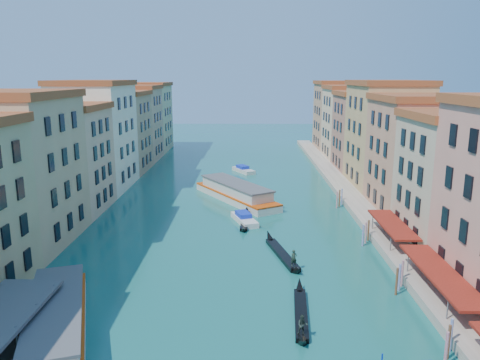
% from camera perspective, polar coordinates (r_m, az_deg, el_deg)
% --- Properties ---
extents(left_bank_palazzos, '(12.80, 128.40, 21.00)m').
position_cam_1_polar(left_bank_palazzos, '(89.48, -18.35, 4.20)').
color(left_bank_palazzos, '#C2B48D').
rests_on(left_bank_palazzos, ground).
extents(right_bank_palazzos, '(12.80, 128.40, 21.00)m').
position_cam_1_polar(right_bank_palazzos, '(88.95, 18.33, 4.18)').
color(right_bank_palazzos, brown).
rests_on(right_bank_palazzos, ground).
extents(quay, '(4.00, 140.00, 1.00)m').
position_cam_1_polar(quay, '(88.63, 12.98, -1.63)').
color(quay, gray).
rests_on(quay, ground).
extents(restaurant_awnings, '(3.20, 44.55, 3.12)m').
position_cam_1_polar(restaurant_awnings, '(49.70, 23.51, -10.66)').
color(restaurant_awnings, maroon).
rests_on(restaurant_awnings, ground).
extents(mooring_poles_right, '(1.44, 54.24, 3.20)m').
position_cam_1_polar(mooring_poles_right, '(54.31, 17.95, -10.16)').
color(mooring_poles_right, brown).
rests_on(mooring_poles_right, ground).
extents(vaporetto_near, '(10.76, 20.57, 3.00)m').
position_cam_1_polar(vaporetto_near, '(44.18, -21.50, -15.81)').
color(vaporetto_near, white).
rests_on(vaporetto_near, ground).
extents(vaporetto_far, '(15.76, 21.13, 3.24)m').
position_cam_1_polar(vaporetto_far, '(83.48, -0.52, -1.49)').
color(vaporetto_far, silver).
rests_on(vaporetto_far, ground).
extents(gondola_fore, '(4.18, 13.29, 2.68)m').
position_cam_1_polar(gondola_fore, '(58.45, 5.15, -8.83)').
color(gondola_fore, black).
rests_on(gondola_fore, ground).
extents(gondola_right, '(1.97, 12.31, 2.45)m').
position_cam_1_polar(gondola_right, '(44.97, 7.45, -15.73)').
color(gondola_right, black).
rests_on(gondola_right, ground).
extents(gondola_far, '(1.53, 11.79, 1.67)m').
position_cam_1_polar(gondola_far, '(71.44, 0.64, -4.86)').
color(gondola_far, black).
rests_on(gondola_far, ground).
extents(motorboat_mid, '(4.36, 7.35, 1.45)m').
position_cam_1_polar(motorboat_mid, '(71.28, 0.51, -4.71)').
color(motorboat_mid, silver).
rests_on(motorboat_mid, ground).
extents(motorboat_far, '(5.53, 7.54, 1.52)m').
position_cam_1_polar(motorboat_far, '(108.09, 0.41, 1.27)').
color(motorboat_far, silver).
rests_on(motorboat_far, ground).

